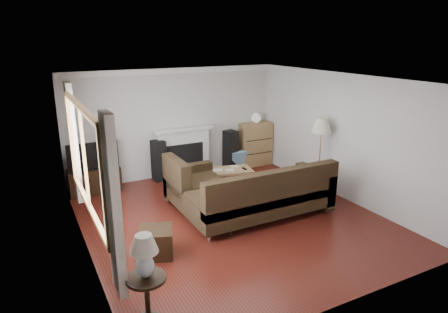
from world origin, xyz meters
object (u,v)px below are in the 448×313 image
tv_stand (95,180)px  bookshelf (256,144)px  sectional_sofa (261,193)px  coffee_table (228,178)px  floor_lamp (320,156)px  side_table (147,299)px

tv_stand → bookshelf: bookshelf is taller
sectional_sofa → coffee_table: bearing=83.6°
floor_lamp → side_table: 4.92m
bookshelf → side_table: bookshelf is taller
coffee_table → side_table: side_table is taller
sectional_sofa → side_table: bearing=-146.6°
bookshelf → sectional_sofa: 3.11m
coffee_table → floor_lamp: (1.53, -1.16, 0.60)m
coffee_table → floor_lamp: bearing=-25.1°
floor_lamp → side_table: (-4.37, -2.20, -0.51)m
floor_lamp → bookshelf: bearing=93.8°
bookshelf → floor_lamp: bearing=-86.2°
coffee_table → bookshelf: bearing=50.4°
side_table → sectional_sofa: bearing=33.4°
bookshelf → floor_lamp: 2.27m
side_table → tv_stand: bearing=87.3°
tv_stand → coffee_table: 2.84m
tv_stand → coffee_table: size_ratio=1.02×
coffee_table → sectional_sofa: bearing=-84.2°
bookshelf → floor_lamp: size_ratio=0.68×
bookshelf → coffee_table: size_ratio=1.06×
coffee_table → tv_stand: bearing=170.6°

